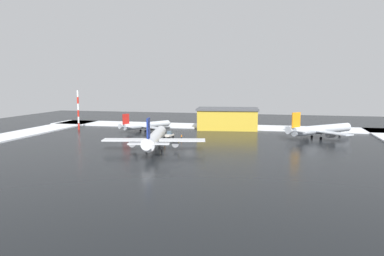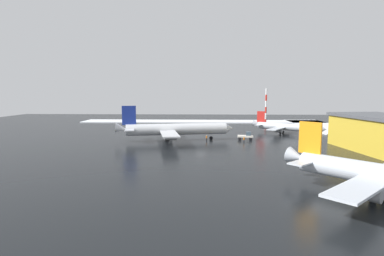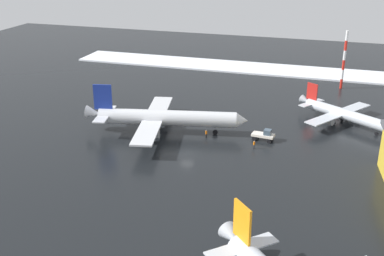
% 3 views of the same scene
% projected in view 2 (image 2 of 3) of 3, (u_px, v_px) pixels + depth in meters
% --- Properties ---
extents(ground_plane, '(240.00, 240.00, 0.00)m').
position_uv_depth(ground_plane, '(201.00, 146.00, 80.06)').
color(ground_plane, black).
extents(snow_bank_right, '(14.00, 116.00, 0.51)m').
position_uv_depth(snow_bank_right, '(202.00, 121.00, 146.54)').
color(snow_bank_right, white).
rests_on(snow_bank_right, ground_plane).
extents(airplane_parked_portside, '(29.26, 34.96, 10.45)m').
position_uv_depth(airplane_parked_portside, '(174.00, 129.00, 88.18)').
color(airplane_parked_portside, silver).
rests_on(airplane_parked_portside, ground_plane).
extents(airplane_distant_tail, '(19.21, 22.37, 7.54)m').
position_uv_depth(airplane_distant_tail, '(286.00, 127.00, 103.19)').
color(airplane_distant_tail, silver).
rests_on(airplane_distant_tail, ground_plane).
extents(pushback_tug, '(2.77, 4.83, 2.50)m').
position_uv_depth(pushback_tug, '(246.00, 136.00, 89.83)').
color(pushback_tug, silver).
rests_on(pushback_tug, ground_plane).
extents(ground_crew_mid_apron, '(0.36, 0.36, 1.71)m').
position_uv_depth(ground_crew_mid_apron, '(207.00, 138.00, 88.15)').
color(ground_crew_mid_apron, black).
rests_on(ground_crew_mid_apron, ground_plane).
extents(ground_crew_near_tug, '(0.36, 0.36, 1.71)m').
position_uv_depth(ground_crew_near_tug, '(244.00, 139.00, 85.14)').
color(ground_crew_near_tug, black).
rests_on(ground_crew_near_tug, ground_plane).
extents(antenna_mast, '(0.70, 0.70, 16.10)m').
position_uv_depth(antenna_mast, '(266.00, 107.00, 131.09)').
color(antenna_mast, red).
rests_on(antenna_mast, ground_plane).
extents(cargo_hangar, '(26.59, 17.83, 8.80)m').
position_uv_depth(cargo_hangar, '(382.00, 133.00, 72.27)').
color(cargo_hangar, gold).
rests_on(cargo_hangar, ground_plane).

